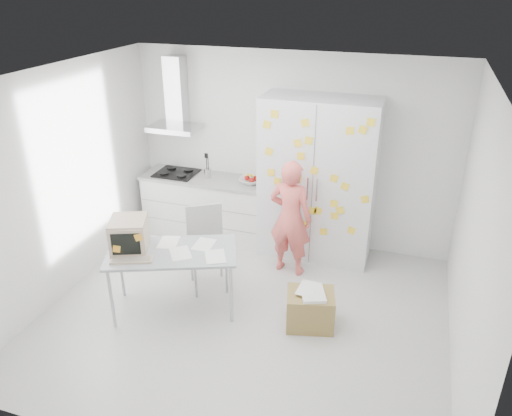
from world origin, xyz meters
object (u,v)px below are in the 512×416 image
(person, at_px, (290,218))
(desk, at_px, (145,243))
(chair, at_px, (207,242))
(cardboard_box, at_px, (310,309))

(person, xyz_separation_m, desk, (-1.34, -1.29, 0.09))
(desk, bearing_deg, person, 22.13)
(person, height_order, chair, person)
(chair, height_order, cardboard_box, chair)
(desk, distance_m, cardboard_box, 1.98)
(person, height_order, desk, person)
(desk, height_order, chair, desk)
(person, bearing_deg, cardboard_box, 124.28)
(person, bearing_deg, desk, 51.74)
(person, relative_size, desk, 0.97)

